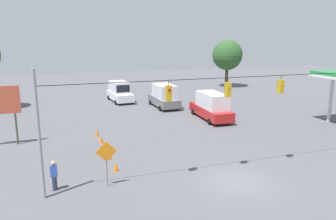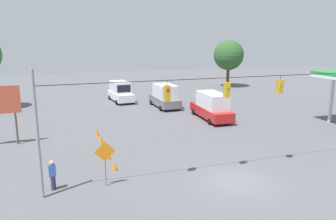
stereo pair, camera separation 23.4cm
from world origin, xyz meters
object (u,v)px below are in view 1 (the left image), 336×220
Objects in this scene: overhead_signal_span at (227,108)px; pedestrian at (54,175)px; box_truck_white_withflow_deep at (120,92)px; traffic_cone_nearest at (116,166)px; traffic_cone_fourth at (101,139)px; box_truck_grey_oncoming_deep at (164,96)px; work_zone_sign at (106,155)px; box_truck_red_oncoming_far at (211,106)px; traffic_cone_second at (109,155)px; traffic_cone_fifth at (97,133)px; traffic_cone_third at (105,146)px; tree_horizon_left at (227,55)px.

overhead_signal_span is 12.57× the size of pedestrian.
box_truck_white_withflow_deep is at bearing -108.71° from pedestrian.
traffic_cone_fourth is at bearing -88.89° from traffic_cone_nearest.
work_zone_sign is at bearing 63.18° from box_truck_grey_oncoming_deep.
box_truck_red_oncoming_far reaches higher than traffic_cone_fourth.
traffic_cone_fourth is (12.65, 4.61, -1.13)m from box_truck_red_oncoming_far.
traffic_cone_fifth is at bearing -88.98° from traffic_cone_second.
traffic_cone_fourth is (7.00, -8.87, -4.08)m from overhead_signal_span.
box_truck_red_oncoming_far is 13.51m from traffic_cone_fourth.
box_truck_white_withflow_deep is 9.81× the size of traffic_cone_fifth.
traffic_cone_fourth is 0.35× the size of pedestrian.
pedestrian reaches higher than traffic_cone_fifth.
box_truck_white_withflow_deep is 27.23m from work_zone_sign.
pedestrian reaches higher than traffic_cone_third.
box_truck_white_withflow_deep is 22.97m from tree_horizon_left.
traffic_cone_fourth is 0.23× the size of work_zone_sign.
traffic_cone_second is at bearing -34.43° from overhead_signal_span.
traffic_cone_fourth is 8.72m from work_zone_sign.
traffic_cone_nearest is at bearing 78.59° from box_truck_white_withflow_deep.
overhead_signal_span is 3.16× the size of box_truck_red_oncoming_far.
traffic_cone_nearest is 1.00× the size of traffic_cone_second.
work_zone_sign is at bearing -2.54° from overhead_signal_span.
traffic_cone_fifth is 35.81m from tree_horizon_left.
traffic_cone_third is at bearing 76.02° from box_truck_white_withflow_deep.
box_truck_white_withflow_deep reaches higher than traffic_cone_fifth.
traffic_cone_nearest is 0.35× the size of pedestrian.
traffic_cone_nearest is 41.83m from tree_horizon_left.
box_truck_grey_oncoming_deep is at bearing -68.84° from box_truck_red_oncoming_far.
box_truck_white_withflow_deep is 7.49m from box_truck_grey_oncoming_deep.
box_truck_grey_oncoming_deep is 0.86× the size of box_truck_red_oncoming_far.
overhead_signal_span is 35.51× the size of traffic_cone_nearest.
box_truck_grey_oncoming_deep is at bearing -124.23° from traffic_cone_third.
traffic_cone_fourth is at bearing 92.01° from traffic_cone_fifth.
overhead_signal_span is at bearing 67.27° from box_truck_red_oncoming_far.
box_truck_white_withflow_deep is at bearing 20.18° from tree_horizon_left.
box_truck_red_oncoming_far is 15.37m from traffic_cone_second.
overhead_signal_span is 3.66× the size of box_truck_grey_oncoming_deep.
box_truck_grey_oncoming_deep is 24.33m from pedestrian.
traffic_cone_third is 1.00× the size of traffic_cone_fourth.
box_truck_grey_oncoming_deep is at bearing -123.69° from pedestrian.
box_truck_grey_oncoming_deep is 9.70× the size of traffic_cone_third.
traffic_cone_fourth is 0.08× the size of tree_horizon_left.
box_truck_grey_oncoming_deep is 17.17m from traffic_cone_third.
tree_horizon_left is (-27.00, -34.38, 3.72)m from work_zone_sign.
traffic_cone_third is (0.05, -4.42, 0.00)m from traffic_cone_nearest.
box_truck_white_withflow_deep is at bearing -101.41° from traffic_cone_nearest.
traffic_cone_fourth is 1.00× the size of traffic_cone_fifth.
traffic_cone_third is (9.64, 14.17, -1.13)m from box_truck_grey_oncoming_deep.
box_truck_red_oncoming_far is (-7.59, 13.46, 0.08)m from box_truck_white_withflow_deep.
box_truck_grey_oncoming_deep is 14.07m from traffic_cone_fifth.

